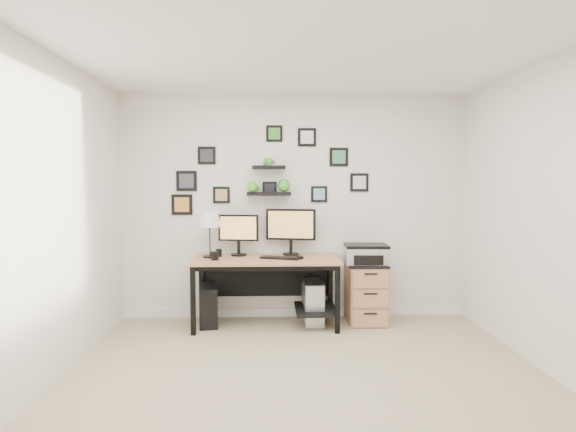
{
  "coord_description": "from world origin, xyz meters",
  "views": [
    {
      "loc": [
        -0.28,
        -3.59,
        1.58
      ],
      "look_at": [
        -0.08,
        1.83,
        1.2
      ],
      "focal_mm": 30.0,
      "sensor_mm": 36.0,
      "label": 1
    }
  ],
  "objects_px": {
    "monitor_left": "(238,232)",
    "table_lamp": "(210,220)",
    "pc_tower_black": "(208,305)",
    "desk": "(269,269)",
    "mug": "(215,256)",
    "printer": "(366,254)",
    "monitor_right": "(291,228)",
    "pc_tower_grey": "(313,302)",
    "file_cabinet": "(366,293)"
  },
  "relations": [
    {
      "from": "monitor_right",
      "to": "desk",
      "type": "bearing_deg",
      "value": -141.56
    },
    {
      "from": "table_lamp",
      "to": "file_cabinet",
      "type": "xyz_separation_m",
      "value": [
        1.74,
        0.01,
        -0.83
      ]
    },
    {
      "from": "monitor_left",
      "to": "monitor_right",
      "type": "bearing_deg",
      "value": 2.7
    },
    {
      "from": "mug",
      "to": "printer",
      "type": "distance_m",
      "value": 1.68
    },
    {
      "from": "table_lamp",
      "to": "pc_tower_black",
      "type": "relative_size",
      "value": 1.18
    },
    {
      "from": "monitor_right",
      "to": "pc_tower_grey",
      "type": "relative_size",
      "value": 1.17
    },
    {
      "from": "mug",
      "to": "pc_tower_black",
      "type": "relative_size",
      "value": 0.21
    },
    {
      "from": "mug",
      "to": "pc_tower_black",
      "type": "distance_m",
      "value": 0.6
    },
    {
      "from": "file_cabinet",
      "to": "printer",
      "type": "xyz_separation_m",
      "value": [
        -0.0,
        -0.0,
        0.44
      ]
    },
    {
      "from": "desk",
      "to": "pc_tower_grey",
      "type": "xyz_separation_m",
      "value": [
        0.49,
        0.04,
        -0.39
      ]
    },
    {
      "from": "desk",
      "to": "table_lamp",
      "type": "relative_size",
      "value": 3.1
    },
    {
      "from": "pc_tower_black",
      "to": "table_lamp",
      "type": "bearing_deg",
      "value": 43.72
    },
    {
      "from": "table_lamp",
      "to": "file_cabinet",
      "type": "bearing_deg",
      "value": 0.23
    },
    {
      "from": "desk",
      "to": "mug",
      "type": "bearing_deg",
      "value": -167.0
    },
    {
      "from": "monitor_left",
      "to": "desk",
      "type": "bearing_deg",
      "value": -25.9
    },
    {
      "from": "file_cabinet",
      "to": "pc_tower_black",
      "type": "bearing_deg",
      "value": -178.73
    },
    {
      "from": "monitor_left",
      "to": "monitor_right",
      "type": "relative_size",
      "value": 0.82
    },
    {
      "from": "printer",
      "to": "pc_tower_black",
      "type": "bearing_deg",
      "value": -178.79
    },
    {
      "from": "desk",
      "to": "mug",
      "type": "relative_size",
      "value": 17.52
    },
    {
      "from": "pc_tower_grey",
      "to": "printer",
      "type": "height_order",
      "value": "printer"
    },
    {
      "from": "monitor_left",
      "to": "table_lamp",
      "type": "xyz_separation_m",
      "value": [
        -0.31,
        -0.12,
        0.14
      ]
    },
    {
      "from": "monitor_left",
      "to": "pc_tower_black",
      "type": "relative_size",
      "value": 1.06
    },
    {
      "from": "desk",
      "to": "pc_tower_black",
      "type": "xyz_separation_m",
      "value": [
        -0.68,
        0.02,
        -0.41
      ]
    },
    {
      "from": "monitor_right",
      "to": "printer",
      "type": "bearing_deg",
      "value": -9.45
    },
    {
      "from": "desk",
      "to": "file_cabinet",
      "type": "xyz_separation_m",
      "value": [
        1.09,
        0.06,
        -0.29
      ]
    },
    {
      "from": "monitor_right",
      "to": "mug",
      "type": "relative_size",
      "value": 6.19
    },
    {
      "from": "pc_tower_black",
      "to": "mug",
      "type": "bearing_deg",
      "value": -66.3
    },
    {
      "from": "desk",
      "to": "table_lamp",
      "type": "xyz_separation_m",
      "value": [
        -0.65,
        0.05,
        0.54
      ]
    },
    {
      "from": "desk",
      "to": "monitor_right",
      "type": "bearing_deg",
      "value": 38.44
    },
    {
      "from": "pc_tower_grey",
      "to": "file_cabinet",
      "type": "relative_size",
      "value": 0.72
    },
    {
      "from": "table_lamp",
      "to": "printer",
      "type": "distance_m",
      "value": 1.78
    },
    {
      "from": "monitor_right",
      "to": "file_cabinet",
      "type": "xyz_separation_m",
      "value": [
        0.84,
        -0.14,
        -0.73
      ]
    },
    {
      "from": "printer",
      "to": "pc_tower_grey",
      "type": "bearing_deg",
      "value": -178.43
    },
    {
      "from": "pc_tower_black",
      "to": "desk",
      "type": "bearing_deg",
      "value": -10.36
    },
    {
      "from": "monitor_left",
      "to": "printer",
      "type": "relative_size",
      "value": 0.96
    },
    {
      "from": "pc_tower_grey",
      "to": "file_cabinet",
      "type": "height_order",
      "value": "file_cabinet"
    },
    {
      "from": "table_lamp",
      "to": "pc_tower_grey",
      "type": "height_order",
      "value": "table_lamp"
    },
    {
      "from": "monitor_left",
      "to": "pc_tower_grey",
      "type": "bearing_deg",
      "value": -8.74
    },
    {
      "from": "table_lamp",
      "to": "mug",
      "type": "relative_size",
      "value": 5.66
    },
    {
      "from": "desk",
      "to": "file_cabinet",
      "type": "distance_m",
      "value": 1.13
    },
    {
      "from": "monitor_right",
      "to": "printer",
      "type": "relative_size",
      "value": 1.16
    },
    {
      "from": "pc_tower_black",
      "to": "printer",
      "type": "height_order",
      "value": "printer"
    },
    {
      "from": "monitor_left",
      "to": "mug",
      "type": "relative_size",
      "value": 5.1
    },
    {
      "from": "table_lamp",
      "to": "pc_tower_grey",
      "type": "relative_size",
      "value": 1.07
    },
    {
      "from": "monitor_left",
      "to": "table_lamp",
      "type": "bearing_deg",
      "value": -159.2
    },
    {
      "from": "mug",
      "to": "pc_tower_black",
      "type": "height_order",
      "value": "mug"
    },
    {
      "from": "file_cabinet",
      "to": "printer",
      "type": "height_order",
      "value": "printer"
    },
    {
      "from": "mug",
      "to": "printer",
      "type": "relative_size",
      "value": 0.19
    },
    {
      "from": "pc_tower_grey",
      "to": "printer",
      "type": "xyz_separation_m",
      "value": [
        0.6,
        0.02,
        0.54
      ]
    },
    {
      "from": "mug",
      "to": "pc_tower_black",
      "type": "xyz_separation_m",
      "value": [
        -0.1,
        0.15,
        -0.58
      ]
    }
  ]
}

